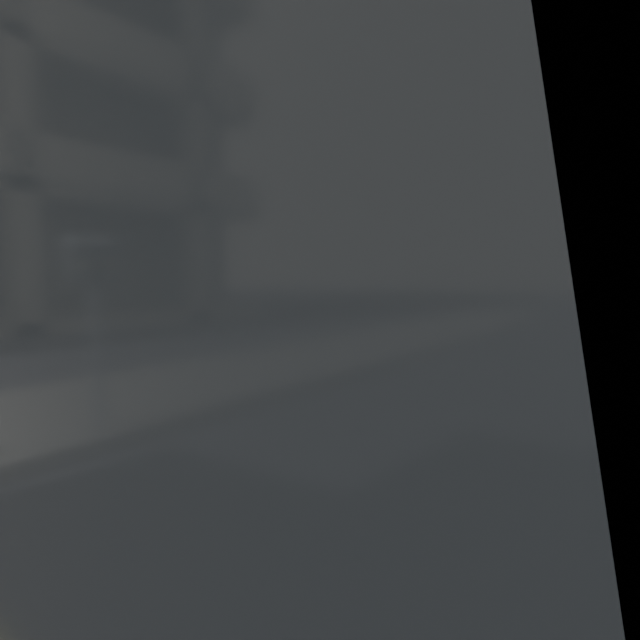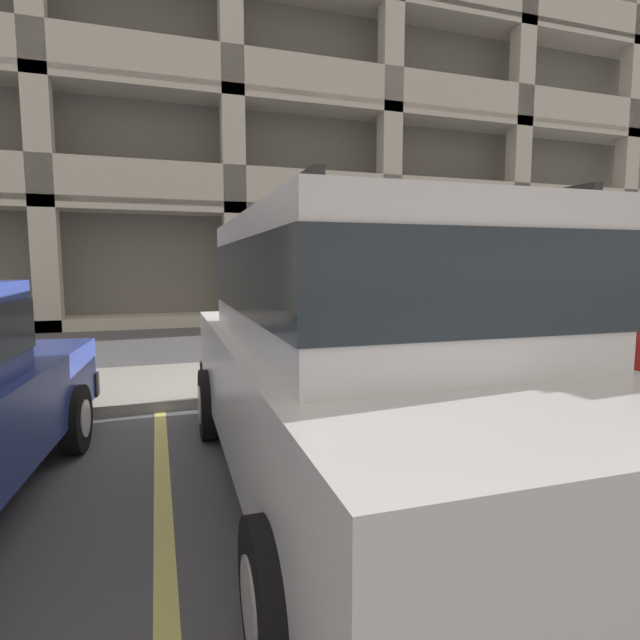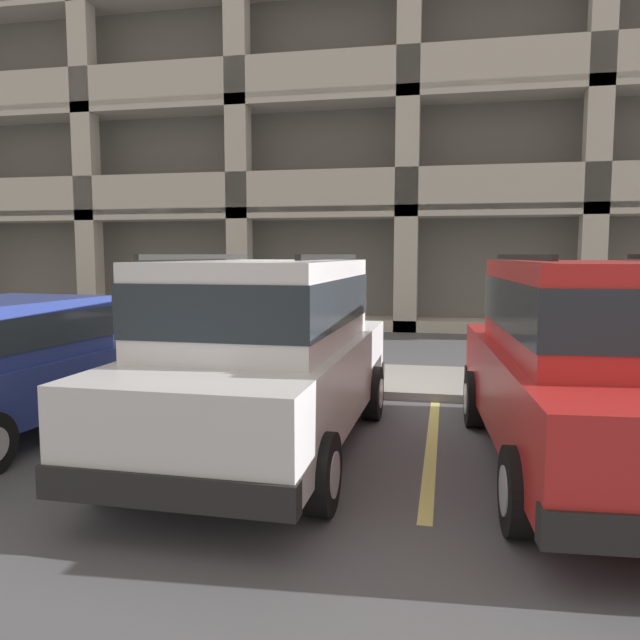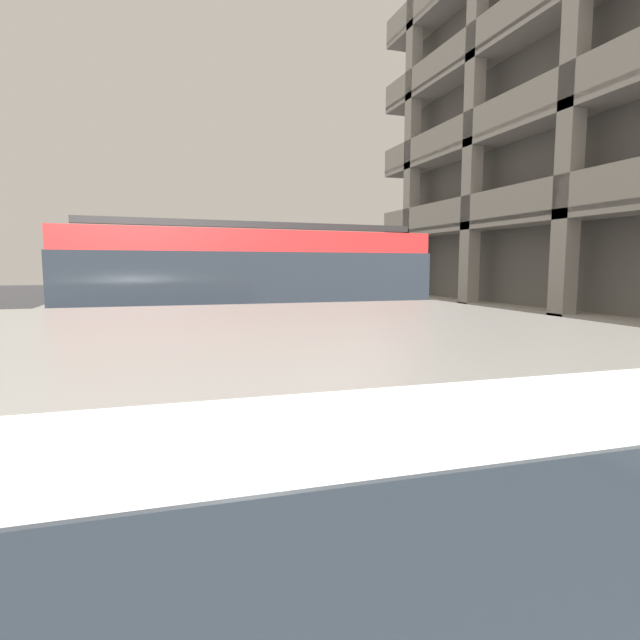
% 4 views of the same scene
% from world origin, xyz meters
% --- Properties ---
extents(ground_plane, '(80.00, 80.00, 0.10)m').
position_xyz_m(ground_plane, '(0.00, 0.00, -0.05)').
color(ground_plane, '#4C4C51').
extents(sidewalk, '(40.00, 2.20, 0.12)m').
position_xyz_m(sidewalk, '(0.00, 1.30, 0.06)').
color(sidewalk, gray).
rests_on(sidewalk, ground_plane).
extents(parking_stall_lines, '(12.17, 4.80, 0.01)m').
position_xyz_m(parking_stall_lines, '(1.51, -1.40, 0.00)').
color(parking_stall_lines, '#DBD16B').
rests_on(parking_stall_lines, ground_plane).
extents(silver_suv, '(2.08, 4.81, 2.03)m').
position_xyz_m(silver_suv, '(-0.17, -2.30, 1.09)').
color(silver_suv, silver).
rests_on(silver_suv, ground_plane).
extents(red_sedan, '(2.15, 4.62, 1.54)m').
position_xyz_m(red_sedan, '(-3.18, -2.20, 0.82)').
color(red_sedan, navy).
rests_on(red_sedan, ground_plane).
extents(dark_hatchback, '(2.23, 4.89, 2.03)m').
position_xyz_m(dark_hatchback, '(2.97, -2.33, 1.09)').
color(dark_hatchback, red).
rests_on(dark_hatchback, ground_plane).
extents(blue_coupe, '(1.95, 4.54, 1.54)m').
position_xyz_m(blue_coupe, '(6.15, -2.67, 0.82)').
color(blue_coupe, silver).
rests_on(blue_coupe, ground_plane).
extents(parking_meter_near, '(0.35, 0.12, 1.55)m').
position_xyz_m(parking_meter_near, '(0.15, 0.35, 1.27)').
color(parking_meter_near, '#595B60').
rests_on(parking_meter_near, sidewalk).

